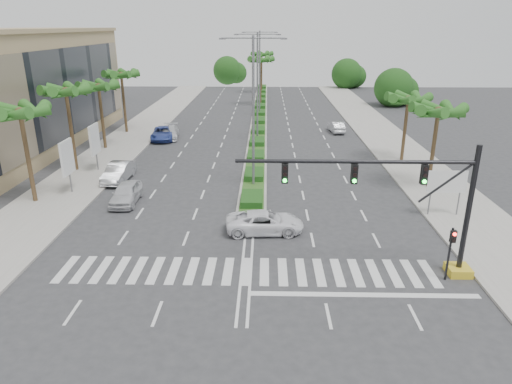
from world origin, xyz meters
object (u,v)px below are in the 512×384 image
(car_parked_b, at_px, (119,172))
(car_parked_a, at_px, (126,193))
(car_crossing, at_px, (265,222))
(car_parked_d, at_px, (170,132))
(car_parked_c, at_px, (163,133))
(car_right, at_px, (336,127))

(car_parked_b, bearing_deg, car_parked_a, -64.60)
(car_parked_b, distance_m, car_crossing, 16.26)
(car_parked_b, relative_size, car_parked_d, 0.96)
(car_parked_a, xyz_separation_m, car_parked_b, (-2.17, 5.17, 0.03))
(car_parked_b, height_order, car_parked_d, car_parked_b)
(car_parked_a, xyz_separation_m, car_parked_d, (-0.95, 21.01, -0.04))
(car_crossing, bearing_deg, car_parked_c, 21.95)
(car_parked_b, bearing_deg, car_parked_c, 90.45)
(car_parked_c, height_order, car_crossing, car_parked_c)
(car_parked_a, height_order, car_parked_b, car_parked_b)
(car_crossing, bearing_deg, car_parked_a, 60.98)
(car_right, bearing_deg, car_parked_a, 46.28)
(car_parked_c, xyz_separation_m, car_right, (20.96, 4.52, -0.07))
(car_parked_d, height_order, car_right, car_parked_d)
(car_parked_d, bearing_deg, car_right, 3.94)
(car_parked_c, distance_m, car_crossing, 28.05)
(car_right, bearing_deg, car_parked_c, 6.40)
(car_parked_c, bearing_deg, car_parked_d, 41.75)
(car_right, bearing_deg, car_parked_b, 36.63)
(car_parked_a, relative_size, car_crossing, 0.89)
(car_parked_b, bearing_deg, car_crossing, -36.05)
(car_parked_a, xyz_separation_m, car_crossing, (10.52, -4.99, -0.07))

